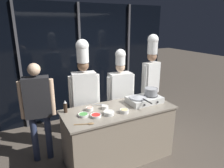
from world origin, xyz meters
The scene contains 19 objects.
ground_plane centered at (0.00, 0.00, 0.00)m, with size 24.00×24.00×0.00m, color brown.
window_wall_back centered at (0.00, 1.94, 1.35)m, with size 4.63×0.09×2.70m.
demo_counter centered at (0.00, 0.00, 0.47)m, with size 1.83×0.77×0.93m.
portable_stove centered at (0.52, 0.03, 0.98)m, with size 0.59×0.38×0.11m.
frying_pan centered at (0.39, 0.03, 1.06)m, with size 0.30×0.52×0.04m.
stock_pot centered at (0.66, 0.03, 1.11)m, with size 0.26×0.23×0.13m.
squeeze_bottle_soy centered at (-0.81, 0.25, 1.02)m, with size 0.06×0.06×0.20m.
prep_bowl_garlic centered at (-0.24, -0.13, 0.96)m, with size 0.17×0.17×0.06m.
prep_bowl_onion centered at (-0.21, 0.09, 0.96)m, with size 0.11×0.11×0.06m.
prep_bowl_scallions centered at (-0.60, 0.01, 0.95)m, with size 0.16×0.16×0.04m.
prep_bowl_shrimp centered at (-0.45, 0.15, 0.96)m, with size 0.12×0.12×0.05m.
prep_bowl_ginger centered at (0.00, -0.17, 0.96)m, with size 0.14×0.14×0.06m.
prep_bowl_bell_pepper centered at (-0.45, -0.10, 0.95)m, with size 0.16×0.16×0.04m.
serving_spoon_slotted centered at (-0.62, -0.26, 0.94)m, with size 0.27×0.13×0.02m.
serving_spoon_solid centered at (-0.20, 0.27, 0.94)m, with size 0.21×0.14×0.02m.
person_guest centered at (-1.17, 0.56, 1.03)m, with size 0.53×0.27×1.68m.
chef_head centered at (-0.38, 0.57, 1.17)m, with size 0.54×0.27×2.01m.
chef_sous centered at (0.38, 0.65, 1.02)m, with size 0.58×0.25×1.80m.
chef_line centered at (1.13, 0.66, 1.24)m, with size 0.47×0.25×2.05m.
Camera 1 is at (-1.44, -2.60, 2.26)m, focal length 32.00 mm.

